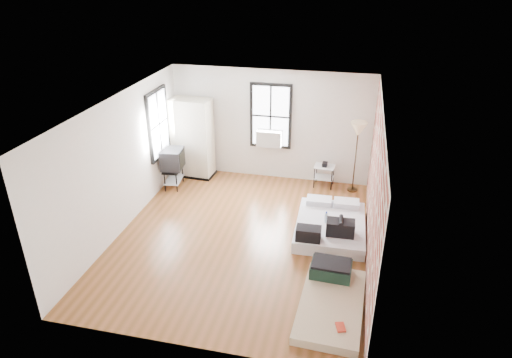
% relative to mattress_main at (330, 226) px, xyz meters
% --- Properties ---
extents(ground, '(6.00, 6.00, 0.00)m').
position_rel_mattress_main_xyz_m(ground, '(-1.75, -0.59, -0.17)').
color(ground, brown).
rests_on(ground, ground).
extents(room_shell, '(5.02, 6.02, 2.80)m').
position_rel_mattress_main_xyz_m(room_shell, '(-1.51, -0.23, 1.57)').
color(room_shell, silver).
rests_on(room_shell, ground).
extents(mattress_main, '(1.44, 1.93, 0.61)m').
position_rel_mattress_main_xyz_m(mattress_main, '(0.00, 0.00, 0.00)').
color(mattress_main, white).
rests_on(mattress_main, ground).
extents(mattress_bare, '(1.08, 1.94, 0.41)m').
position_rel_mattress_main_xyz_m(mattress_bare, '(0.19, -2.15, -0.04)').
color(mattress_bare, '#C2B18C').
rests_on(mattress_bare, ground).
extents(wardrobe, '(1.07, 0.66, 2.04)m').
position_rel_mattress_main_xyz_m(wardrobe, '(-3.71, 2.06, 0.85)').
color(wardrobe, black).
rests_on(wardrobe, ground).
extents(side_table, '(0.51, 0.42, 0.64)m').
position_rel_mattress_main_xyz_m(side_table, '(-0.33, 2.13, 0.27)').
color(side_table, black).
rests_on(side_table, ground).
extents(floor_lamp, '(0.38, 0.38, 1.75)m').
position_rel_mattress_main_xyz_m(floor_lamp, '(0.39, 2.06, 1.34)').
color(floor_lamp, '#2F220F').
rests_on(floor_lamp, ground).
extents(tv_stand, '(0.56, 0.75, 0.99)m').
position_rel_mattress_main_xyz_m(tv_stand, '(-3.96, 1.29, 0.55)').
color(tv_stand, black).
rests_on(tv_stand, ground).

